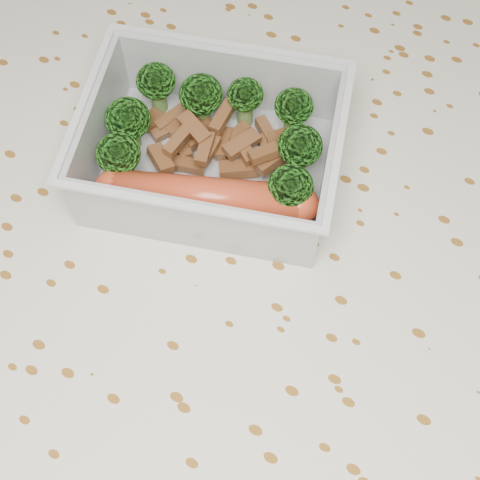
% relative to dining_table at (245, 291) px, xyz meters
% --- Properties ---
extents(ground_plane, '(4.00, 4.00, 0.00)m').
position_rel_dining_table_xyz_m(ground_plane, '(0.00, 0.00, -0.67)').
color(ground_plane, olive).
rests_on(ground_plane, ground).
extents(dining_table, '(1.40, 0.90, 0.75)m').
position_rel_dining_table_xyz_m(dining_table, '(0.00, 0.00, 0.00)').
color(dining_table, brown).
rests_on(dining_table, ground).
extents(tablecloth, '(1.46, 0.96, 0.19)m').
position_rel_dining_table_xyz_m(tablecloth, '(0.00, 0.00, 0.05)').
color(tablecloth, silver).
rests_on(tablecloth, dining_table).
extents(lunch_container, '(0.22, 0.20, 0.07)m').
position_rel_dining_table_xyz_m(lunch_container, '(-0.05, 0.05, 0.11)').
color(lunch_container, silver).
rests_on(lunch_container, tablecloth).
extents(broccoli_florets, '(0.17, 0.13, 0.05)m').
position_rel_dining_table_xyz_m(broccoli_florets, '(-0.06, 0.06, 0.12)').
color(broccoli_florets, '#608C3F').
rests_on(broccoli_florets, lunch_container).
extents(meat_pile, '(0.12, 0.09, 0.03)m').
position_rel_dining_table_xyz_m(meat_pile, '(-0.06, 0.06, 0.11)').
color(meat_pile, brown).
rests_on(meat_pile, lunch_container).
extents(sausage, '(0.16, 0.08, 0.03)m').
position_rel_dining_table_xyz_m(sausage, '(-0.04, 0.01, 0.11)').
color(sausage, '#BE3F20').
rests_on(sausage, lunch_container).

